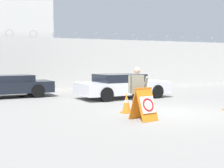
{
  "coord_description": "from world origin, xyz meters",
  "views": [
    {
      "loc": [
        -6.29,
        -9.42,
        1.85
      ],
      "look_at": [
        -1.8,
        0.98,
        1.02
      ],
      "focal_mm": 50.0,
      "sensor_mm": 36.0,
      "label": 1
    }
  ],
  "objects": [
    {
      "name": "perimeter_wall",
      "position": [
        -0.0,
        11.15,
        1.69
      ],
      "size": [
        36.0,
        0.3,
        3.83
      ],
      "color": "silver",
      "rests_on": "ground_plane"
    },
    {
      "name": "ground_plane",
      "position": [
        0.0,
        0.0,
        0.0
      ],
      "size": [
        90.0,
        90.0,
        0.0
      ],
      "primitive_type": "plane",
      "color": "gray"
    },
    {
      "name": "parked_car_rear_sedan",
      "position": [
        0.33,
        4.63,
        0.62
      ],
      "size": [
        4.76,
        2.35,
        1.21
      ],
      "rotation": [
        0.0,
        0.0,
        0.09
      ],
      "color": "black",
      "rests_on": "ground_plane"
    },
    {
      "name": "security_guard",
      "position": [
        -1.52,
        -0.43,
        0.9
      ],
      "size": [
        0.6,
        0.45,
        1.65
      ],
      "rotation": [
        0.0,
        0.0,
        -0.16
      ],
      "color": "black",
      "rests_on": "ground_plane"
    },
    {
      "name": "parked_car_front_coupe",
      "position": [
        -4.98,
        7.19,
        0.6
      ],
      "size": [
        4.75,
        2.21,
        1.14
      ],
      "rotation": [
        0.0,
        0.0,
        3.23
      ],
      "color": "black",
      "rests_on": "ground_plane"
    },
    {
      "name": "traffic_cone_mid",
      "position": [
        -1.44,
        0.51,
        0.36
      ],
      "size": [
        0.37,
        0.37,
        0.73
      ],
      "color": "orange",
      "rests_on": "ground_plane"
    },
    {
      "name": "barricade_sign",
      "position": [
        -1.53,
        -0.95,
        0.51
      ],
      "size": [
        0.76,
        0.85,
        1.03
      ],
      "rotation": [
        0.0,
        0.0,
        0.2
      ],
      "color": "orange",
      "rests_on": "ground_plane"
    }
  ]
}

